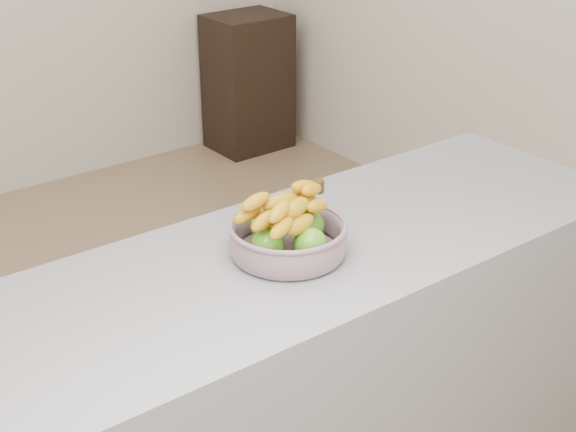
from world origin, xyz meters
TOP-DOWN VIEW (x-y plane):
  - ground at (0.00, 0.00)m, footprint 4.00×4.00m
  - counter at (0.00, -0.78)m, footprint 2.00×0.60m
  - cabinet at (1.65, 1.78)m, footprint 0.45×0.37m
  - fruit_bowl at (0.02, -0.78)m, footprint 0.28×0.28m

SIDE VIEW (x-z plane):
  - ground at x=0.00m, z-range 0.00..0.00m
  - cabinet at x=1.65m, z-range 0.00..0.81m
  - counter at x=0.00m, z-range 0.00..0.90m
  - fruit_bowl at x=0.02m, z-range 0.87..1.03m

